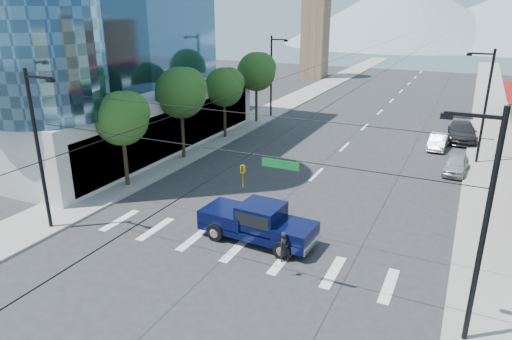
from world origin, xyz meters
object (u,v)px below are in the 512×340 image
at_px(pickup_truck, 257,221).
at_px(parked_car_far, 462,132).
at_px(pedestrian, 284,247).
at_px(parked_car_mid, 438,141).
at_px(parked_car_near, 456,164).

bearing_deg(pickup_truck, parked_car_far, 74.01).
bearing_deg(pedestrian, parked_car_mid, 12.74).
xyz_separation_m(pickup_truck, pedestrian, (2.13, -1.38, -0.34)).
xyz_separation_m(pickup_truck, parked_car_far, (9.03, 26.01, -0.27)).
bearing_deg(pedestrian, parked_car_near, 3.35).
relative_size(pickup_truck, parked_car_near, 1.62).
height_order(pedestrian, parked_car_near, pedestrian).
bearing_deg(parked_car_near, parked_car_far, 93.63).
bearing_deg(pickup_truck, pedestrian, -29.68).
height_order(parked_car_mid, parked_car_far, parked_car_far).
bearing_deg(pickup_truck, parked_car_mid, 75.15).
xyz_separation_m(pedestrian, parked_car_far, (6.90, 27.38, 0.07)).
bearing_deg(parked_car_near, pedestrian, -107.94).
distance_m(pickup_truck, pedestrian, 2.56).
bearing_deg(parked_car_far, pickup_truck, -114.43).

